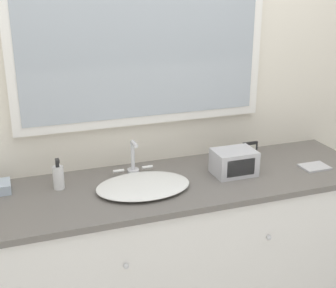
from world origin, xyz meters
name	(u,v)px	position (x,y,z in m)	size (l,w,h in m)	color
wall_back	(157,91)	(0.00, 0.64, 1.29)	(8.00, 0.18, 2.55)	silver
vanity_counter	(178,260)	(0.00, 0.32, 0.46)	(2.00, 0.60, 0.91)	white
sink_basin	(143,185)	(-0.19, 0.29, 0.93)	(0.45, 0.37, 0.19)	white
soap_bottle	(58,177)	(-0.57, 0.42, 0.97)	(0.05, 0.05, 0.15)	white
appliance_box	(234,162)	(0.29, 0.30, 0.97)	(0.21, 0.15, 0.13)	#BCBCC1
picture_frame	(250,152)	(0.45, 0.43, 0.96)	(0.09, 0.01, 0.11)	black
metal_tray	(315,167)	(0.73, 0.24, 0.91)	(0.14, 0.11, 0.01)	silver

